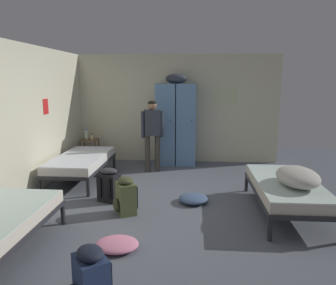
{
  "coord_description": "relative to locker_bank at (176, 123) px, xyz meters",
  "views": [
    {
      "loc": [
        0.41,
        -4.85,
        1.93
      ],
      "look_at": [
        0.0,
        0.29,
        0.95
      ],
      "focal_mm": 35.3,
      "sensor_mm": 36.0,
      "label": 1
    }
  ],
  "objects": [
    {
      "name": "ground_plane",
      "position": [
        -0.0,
        -2.63,
        -0.97
      ],
      "size": [
        9.32,
        9.32,
        0.0
      ],
      "primitive_type": "plane",
      "color": "#565B66"
    },
    {
      "name": "room_backdrop",
      "position": [
        -1.29,
        -1.31,
        0.29
      ],
      "size": [
        4.75,
        5.89,
        2.51
      ],
      "color": "beige",
      "rests_on": "ground_plane"
    },
    {
      "name": "locker_bank",
      "position": [
        0.0,
        0.0,
        0.0
      ],
      "size": [
        0.9,
        0.55,
        2.07
      ],
      "color": "#5B84B2",
      "rests_on": "ground_plane"
    },
    {
      "name": "shelf_unit",
      "position": [
        -2.02,
        -0.08,
        -0.62
      ],
      "size": [
        0.38,
        0.3,
        0.57
      ],
      "color": "brown",
      "rests_on": "ground_plane"
    },
    {
      "name": "bed_right",
      "position": [
        1.76,
        -2.75,
        -0.59
      ],
      "size": [
        0.9,
        1.9,
        0.49
      ],
      "color": "#28282D",
      "rests_on": "ground_plane"
    },
    {
      "name": "bed_left_rear",
      "position": [
        -1.77,
        -1.41,
        -0.59
      ],
      "size": [
        0.9,
        1.9,
        0.49
      ],
      "color": "#28282D",
      "rests_on": "ground_plane"
    },
    {
      "name": "bedding_heap",
      "position": [
        1.85,
        -2.97,
        -0.35
      ],
      "size": [
        0.56,
        0.84,
        0.25
      ],
      "color": "#B7B2A8",
      "rests_on": "bed_right"
    },
    {
      "name": "person_traveler",
      "position": [
        -0.46,
        -0.69,
        -0.06
      ],
      "size": [
        0.46,
        0.27,
        1.51
      ],
      "color": "#3D3833",
      "rests_on": "ground_plane"
    },
    {
      "name": "water_bottle",
      "position": [
        -2.1,
        -0.06,
        -0.29
      ],
      "size": [
        0.07,
        0.07,
        0.24
      ],
      "color": "silver",
      "rests_on": "shelf_unit"
    },
    {
      "name": "lotion_bottle",
      "position": [
        -1.95,
        -0.12,
        -0.34
      ],
      "size": [
        0.05,
        0.05,
        0.14
      ],
      "color": "beige",
      "rests_on": "shelf_unit"
    },
    {
      "name": "backpack_black",
      "position": [
        -0.94,
        -2.48,
        -0.71
      ],
      "size": [
        0.38,
        0.4,
        0.55
      ],
      "color": "black",
      "rests_on": "ground_plane"
    },
    {
      "name": "backpack_olive",
      "position": [
        -0.58,
        -2.97,
        -0.71
      ],
      "size": [
        0.4,
        0.39,
        0.55
      ],
      "color": "#566038",
      "rests_on": "ground_plane"
    },
    {
      "name": "backpack_navy",
      "position": [
        -0.46,
        -5.0,
        -0.71
      ],
      "size": [
        0.42,
        0.41,
        0.55
      ],
      "color": "navy",
      "rests_on": "ground_plane"
    },
    {
      "name": "clothes_pile_denim",
      "position": [
        0.41,
        -2.46,
        -0.9
      ],
      "size": [
        0.46,
        0.47,
        0.13
      ],
      "color": "#42567A",
      "rests_on": "ground_plane"
    },
    {
      "name": "clothes_pile_pink",
      "position": [
        -0.46,
        -4.01,
        -0.91
      ],
      "size": [
        0.51,
        0.44,
        0.11
      ],
      "color": "pink",
      "rests_on": "ground_plane"
    }
  ]
}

